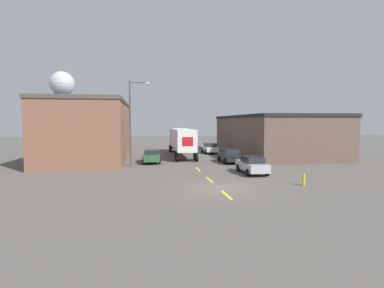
{
  "coord_description": "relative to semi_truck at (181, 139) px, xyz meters",
  "views": [
    {
      "loc": [
        -5.23,
        -20.8,
        4.77
      ],
      "look_at": [
        -0.37,
        10.11,
        2.47
      ],
      "focal_mm": 28.0,
      "sensor_mm": 36.0,
      "label": 1
    }
  ],
  "objects": [
    {
      "name": "ground_plane",
      "position": [
        0.17,
        -21.13,
        -2.34
      ],
      "size": [
        160.0,
        160.0,
        0.0
      ],
      "primitive_type": "plane",
      "color": "#56514C"
    },
    {
      "name": "road_centerline",
      "position": [
        0.17,
        -17.93,
        -2.34
      ],
      "size": [
        0.2,
        13.25,
        0.01
      ],
      "color": "yellow",
      "rests_on": "ground_plane"
    },
    {
      "name": "warehouse_left",
      "position": [
        -11.91,
        -2.39,
        1.36
      ],
      "size": [
        9.07,
        19.42,
        7.4
      ],
      "color": "brown",
      "rests_on": "ground_plane"
    },
    {
      "name": "warehouse_right",
      "position": [
        13.63,
        0.01,
        0.54
      ],
      "size": [
        11.85,
        22.08,
        5.76
      ],
      "color": "brown",
      "rests_on": "ground_plane"
    },
    {
      "name": "semi_truck",
      "position": [
        0.0,
        0.0,
        0.0
      ],
      "size": [
        2.9,
        14.78,
        3.82
      ],
      "rotation": [
        0.0,
        0.0,
        -0.02
      ],
      "color": "navy",
      "rests_on": "ground_plane"
    },
    {
      "name": "parked_car_right_far",
      "position": [
        4.7,
        2.57,
        -1.5
      ],
      "size": [
        2.02,
        4.4,
        1.61
      ],
      "color": "silver",
      "rests_on": "ground_plane"
    },
    {
      "name": "parked_car_right_mid",
      "position": [
        4.7,
        -8.18,
        -1.5
      ],
      "size": [
        2.02,
        4.4,
        1.61
      ],
      "color": "black",
      "rests_on": "ground_plane"
    },
    {
      "name": "parked_car_right_near",
      "position": [
        4.7,
        -15.71,
        -1.5
      ],
      "size": [
        2.02,
        4.4,
        1.61
      ],
      "color": "#B2B2B7",
      "rests_on": "ground_plane"
    },
    {
      "name": "parked_car_left_far",
      "position": [
        -4.37,
        -6.78,
        -1.5
      ],
      "size": [
        2.02,
        4.4,
        1.61
      ],
      "color": "#2D5B38",
      "rests_on": "ground_plane"
    },
    {
      "name": "water_tower",
      "position": [
        -21.48,
        22.34,
        9.91
      ],
      "size": [
        4.9,
        4.9,
        14.92
      ],
      "color": "#47474C",
      "rests_on": "ground_plane"
    },
    {
      "name": "street_lamp",
      "position": [
        -6.39,
        -9.17,
        2.86
      ],
      "size": [
        2.22,
        0.32,
        9.13
      ],
      "color": "#4C4C51",
      "rests_on": "ground_plane"
    },
    {
      "name": "fire_hydrant",
      "position": [
        6.7,
        -21.28,
        -1.9
      ],
      "size": [
        0.22,
        0.22,
        0.88
      ],
      "color": "gold",
      "rests_on": "ground_plane"
    }
  ]
}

